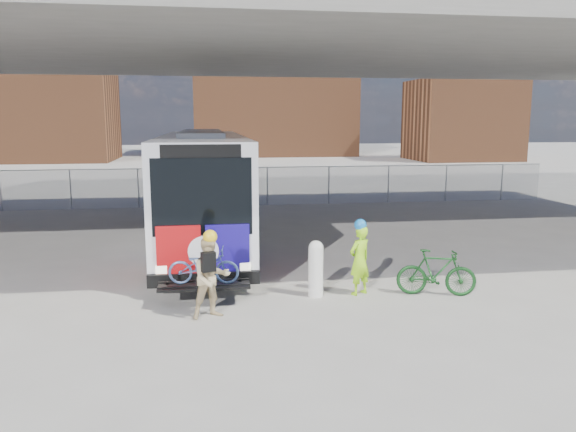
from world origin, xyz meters
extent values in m
plane|color=#9E9991|center=(0.00, 0.00, 0.00)|extent=(160.00, 160.00, 0.00)
cube|color=silver|center=(-2.00, 4.12, 1.95)|extent=(2.55, 12.00, 3.20)
cube|color=black|center=(-2.00, 4.62, 2.59)|extent=(2.61, 11.00, 1.28)
cube|color=black|center=(-2.00, -1.83, 2.33)|extent=(2.24, 0.12, 1.76)
cube|color=black|center=(-2.00, -1.83, 3.36)|extent=(1.78, 0.12, 0.30)
cube|color=black|center=(-2.00, -1.93, 0.45)|extent=(2.55, 0.20, 0.30)
cube|color=#A90D0F|center=(-2.55, -1.90, 1.10)|extent=(1.00, 0.08, 1.20)
cube|color=navy|center=(-1.45, -1.90, 1.10)|extent=(1.00, 0.08, 1.20)
cylinder|color=silver|center=(-2.00, -1.92, 1.10)|extent=(0.70, 0.06, 0.70)
cube|color=gray|center=(-2.00, 4.12, 3.62)|extent=(1.28, 7.20, 0.14)
cube|color=black|center=(-2.00, -2.43, 0.45)|extent=(2.00, 0.70, 0.06)
cylinder|color=black|center=(-3.15, -0.28, 0.50)|extent=(0.30, 1.00, 1.00)
cylinder|color=black|center=(-0.85, -0.28, 0.50)|extent=(0.30, 1.00, 1.00)
cylinder|color=black|center=(-3.15, 8.32, 0.50)|extent=(0.30, 1.00, 1.00)
cylinder|color=black|center=(-0.85, 8.32, 0.50)|extent=(0.30, 1.00, 1.00)
cube|color=#A90D0F|center=(-3.30, 0.32, 1.30)|extent=(0.06, 2.60, 1.70)
cube|color=navy|center=(-3.30, 1.92, 1.30)|extent=(0.06, 1.40, 1.70)
cube|color=#A90D0F|center=(-0.70, 0.32, 1.30)|extent=(0.06, 2.60, 1.70)
cube|color=navy|center=(-0.70, 1.92, 1.30)|extent=(0.06, 1.40, 1.70)
imported|color=#3F5A8C|center=(-2.00, -2.43, 0.89)|extent=(1.60, 0.72, 0.81)
cube|color=#605E59|center=(0.00, 4.00, 6.75)|extent=(40.00, 16.00, 1.50)
cube|color=#605E59|center=(0.00, 4.00, 7.55)|extent=(40.00, 0.60, 0.80)
cylinder|color=gray|center=(-8.00, 12.00, 0.90)|extent=(0.06, 0.06, 1.80)
cylinder|color=gray|center=(-4.00, 12.00, 0.90)|extent=(0.06, 0.06, 1.80)
cylinder|color=gray|center=(0.00, 12.00, 0.90)|extent=(0.06, 0.06, 1.80)
cylinder|color=gray|center=(4.00, 12.00, 0.90)|extent=(0.06, 0.06, 1.80)
cylinder|color=gray|center=(8.00, 12.00, 0.90)|extent=(0.06, 0.06, 1.80)
cylinder|color=gray|center=(12.00, 12.00, 0.90)|extent=(0.06, 0.06, 1.80)
plane|color=gray|center=(0.00, 12.00, 0.90)|extent=(30.00, 0.00, 30.00)
cube|color=gray|center=(0.00, 12.00, 1.82)|extent=(30.00, 0.05, 0.04)
cube|color=brown|center=(-18.00, 45.00, 5.00)|extent=(14.00, 10.00, 10.00)
cube|color=brown|center=(6.00, 52.00, 6.00)|extent=(18.00, 12.00, 12.00)
cube|color=brown|center=(24.00, 40.00, 4.00)|extent=(10.00, 8.00, 8.00)
cylinder|color=brown|center=(14.00, 55.00, 12.50)|extent=(2.20, 2.20, 25.00)
cylinder|color=silver|center=(0.56, -2.18, 0.57)|extent=(0.34, 0.34, 1.15)
sphere|color=silver|center=(0.56, -2.18, 1.15)|extent=(0.34, 0.34, 0.34)
imported|color=#9DED18|center=(1.59, -2.18, 0.82)|extent=(0.71, 0.64, 1.64)
sphere|color=blue|center=(1.59, -2.18, 1.66)|extent=(0.28, 0.28, 0.28)
imported|color=#CDB483|center=(-1.85, -3.27, 0.84)|extent=(0.98, 0.86, 1.69)
sphere|color=yellow|center=(-1.85, -3.27, 1.71)|extent=(0.29, 0.29, 0.29)
cube|color=black|center=(-1.90, -3.46, 1.24)|extent=(0.32, 0.24, 0.40)
imported|color=#15441A|center=(3.34, -2.53, 0.55)|extent=(1.89, 0.98, 1.09)
camera|label=1|loc=(-1.91, -14.48, 4.04)|focal=35.00mm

